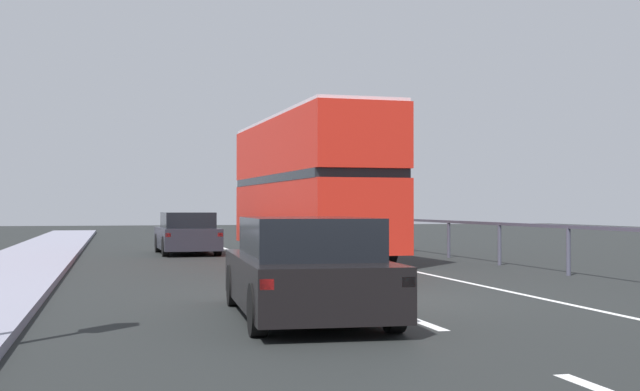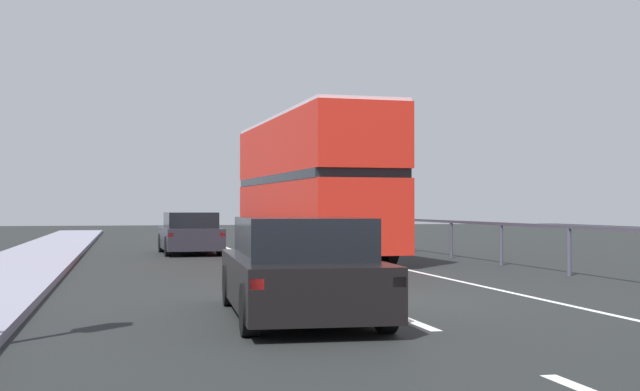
{
  "view_description": "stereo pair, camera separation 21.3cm",
  "coord_description": "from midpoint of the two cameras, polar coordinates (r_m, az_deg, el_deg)",
  "views": [
    {
      "loc": [
        -3.99,
        -13.34,
        1.54
      ],
      "look_at": [
        0.6,
        5.44,
        1.81
      ],
      "focal_mm": 47.2,
      "sensor_mm": 36.0,
      "label": 1
    },
    {
      "loc": [
        -3.79,
        -13.39,
        1.54
      ],
      "look_at": [
        0.6,
        5.44,
        1.81
      ],
      "focal_mm": 47.2,
      "sensor_mm": 36.0,
      "label": 2
    }
  ],
  "objects": [
    {
      "name": "double_decker_bus_red",
      "position": [
        25.57,
        -0.39,
        0.87
      ],
      "size": [
        2.93,
        10.7,
        4.28
      ],
      "rotation": [
        0.0,
        0.0,
        0.04
      ],
      "color": "red",
      "rests_on": "ground"
    },
    {
      "name": "bridge_side_railing",
      "position": [
        24.45,
        10.67,
        -2.25
      ],
      "size": [
        0.1,
        42.0,
        1.14
      ],
      "color": "#444556",
      "rests_on": "ground"
    },
    {
      "name": "sedan_car_ahead",
      "position": [
        28.1,
        -8.59,
        -2.59
      ],
      "size": [
        1.95,
        4.08,
        1.38
      ],
      "rotation": [
        0.0,
        0.0,
        0.03
      ],
      "color": "#24242E",
      "rests_on": "ground"
    },
    {
      "name": "hatchback_car_near",
      "position": [
        11.72,
        -0.9,
        -5.05
      ],
      "size": [
        2.07,
        4.67,
        1.4
      ],
      "rotation": [
        0.0,
        0.0,
        -0.05
      ],
      "color": "black",
      "rests_on": "ground"
    },
    {
      "name": "ground_plane",
      "position": [
        14.01,
        3.13,
        -7.33
      ],
      "size": [
        73.22,
        120.0,
        0.1
      ],
      "primitive_type": "cube",
      "color": "black"
    },
    {
      "name": "lane_paint_markings",
      "position": [
        22.82,
        1.49,
        -4.67
      ],
      "size": [
        3.15,
        46.0,
        0.01
      ],
      "color": "silver",
      "rests_on": "ground"
    }
  ]
}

